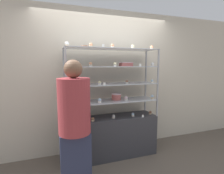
# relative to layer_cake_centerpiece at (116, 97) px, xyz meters

# --- Properties ---
(ground_plane) EXTENTS (20.00, 20.00, 0.00)m
(ground_plane) POSITION_rel_layer_cake_centerpiece_xyz_m (-0.09, -0.03, -1.06)
(ground_plane) COLOR brown
(back_wall) EXTENTS (8.00, 0.05, 2.60)m
(back_wall) POSITION_rel_layer_cake_centerpiece_xyz_m (-0.09, 0.33, 0.24)
(back_wall) COLOR beige
(back_wall) RESTS_ON ground_plane
(display_base) EXTENTS (1.56, 0.44, 0.71)m
(display_base) POSITION_rel_layer_cake_centerpiece_xyz_m (-0.09, -0.03, -0.70)
(display_base) COLOR #333338
(display_base) RESTS_ON ground_plane
(display_riser_lower) EXTENTS (1.56, 0.44, 0.29)m
(display_riser_lower) POSITION_rel_layer_cake_centerpiece_xyz_m (-0.09, -0.03, -0.07)
(display_riser_lower) COLOR #99999E
(display_riser_lower) RESTS_ON display_base
(display_riser_middle) EXTENTS (1.56, 0.44, 0.29)m
(display_riser_middle) POSITION_rel_layer_cake_centerpiece_xyz_m (-0.09, -0.03, 0.22)
(display_riser_middle) COLOR #99999E
(display_riser_middle) RESTS_ON display_riser_lower
(display_riser_upper) EXTENTS (1.56, 0.44, 0.29)m
(display_riser_upper) POSITION_rel_layer_cake_centerpiece_xyz_m (-0.09, -0.03, 0.51)
(display_riser_upper) COLOR #99999E
(display_riser_upper) RESTS_ON display_riser_middle
(display_riser_top) EXTENTS (1.56, 0.44, 0.29)m
(display_riser_top) POSITION_rel_layer_cake_centerpiece_xyz_m (-0.09, -0.03, 0.80)
(display_riser_top) COLOR #99999E
(display_riser_top) RESTS_ON display_riser_upper
(layer_cake_centerpiece) EXTENTS (0.17, 0.17, 0.11)m
(layer_cake_centerpiece) POSITION_rel_layer_cake_centerpiece_xyz_m (0.00, 0.00, 0.00)
(layer_cake_centerpiece) COLOR #C66660
(layer_cake_centerpiece) RESTS_ON display_riser_lower
(sheet_cake_frosted) EXTENTS (0.21, 0.16, 0.07)m
(sheet_cake_frosted) POSITION_rel_layer_cake_centerpiece_xyz_m (0.18, 0.01, 0.56)
(sheet_cake_frosted) COLOR #C66660
(sheet_cake_frosted) RESTS_ON display_riser_upper
(cupcake_0) EXTENTS (0.05, 0.05, 0.06)m
(cupcake_0) POSITION_rel_layer_cake_centerpiece_xyz_m (-0.82, -0.08, -0.32)
(cupcake_0) COLOR white
(cupcake_0) RESTS_ON display_base
(cupcake_1) EXTENTS (0.05, 0.05, 0.06)m
(cupcake_1) POSITION_rel_layer_cake_centerpiece_xyz_m (-0.46, -0.15, -0.32)
(cupcake_1) COLOR #CCB28C
(cupcake_1) RESTS_ON display_base
(cupcake_2) EXTENTS (0.05, 0.05, 0.06)m
(cupcake_2) POSITION_rel_layer_cake_centerpiece_xyz_m (-0.09, -0.11, -0.32)
(cupcake_2) COLOR beige
(cupcake_2) RESTS_ON display_base
(cupcake_3) EXTENTS (0.05, 0.05, 0.06)m
(cupcake_3) POSITION_rel_layer_cake_centerpiece_xyz_m (0.27, -0.12, -0.32)
(cupcake_3) COLOR beige
(cupcake_3) RESTS_ON display_base
(cupcake_4) EXTENTS (0.05, 0.05, 0.06)m
(cupcake_4) POSITION_rel_layer_cake_centerpiece_xyz_m (0.63, -0.11, -0.32)
(cupcake_4) COLOR #CCB28C
(cupcake_4) RESTS_ON display_base
(price_tag_0) EXTENTS (0.04, 0.00, 0.04)m
(price_tag_0) POSITION_rel_layer_cake_centerpiece_xyz_m (0.40, -0.23, -0.33)
(price_tag_0) COLOR white
(price_tag_0) RESTS_ON display_base
(cupcake_5) EXTENTS (0.06, 0.06, 0.07)m
(cupcake_5) POSITION_rel_layer_cake_centerpiece_xyz_m (-0.80, -0.09, -0.02)
(cupcake_5) COLOR white
(cupcake_5) RESTS_ON display_riser_lower
(cupcake_6) EXTENTS (0.06, 0.06, 0.07)m
(cupcake_6) POSITION_rel_layer_cake_centerpiece_xyz_m (-0.34, -0.14, -0.02)
(cupcake_6) COLOR white
(cupcake_6) RESTS_ON display_riser_lower
(cupcake_7) EXTENTS (0.06, 0.06, 0.07)m
(cupcake_7) POSITION_rel_layer_cake_centerpiece_xyz_m (0.14, -0.09, -0.02)
(cupcake_7) COLOR white
(cupcake_7) RESTS_ON display_riser_lower
(cupcake_8) EXTENTS (0.06, 0.06, 0.07)m
(cupcake_8) POSITION_rel_layer_cake_centerpiece_xyz_m (0.64, -0.13, -0.02)
(cupcake_8) COLOR #CCB28C
(cupcake_8) RESTS_ON display_riser_lower
(price_tag_1) EXTENTS (0.04, 0.00, 0.04)m
(price_tag_1) POSITION_rel_layer_cake_centerpiece_xyz_m (-0.60, -0.23, -0.04)
(price_tag_1) COLOR white
(price_tag_1) RESTS_ON display_riser_lower
(cupcake_9) EXTENTS (0.05, 0.05, 0.06)m
(cupcake_9) POSITION_rel_layer_cake_centerpiece_xyz_m (-0.81, -0.07, 0.26)
(cupcake_9) COLOR #CCB28C
(cupcake_9) RESTS_ON display_riser_middle
(cupcake_10) EXTENTS (0.05, 0.05, 0.06)m
(cupcake_10) POSITION_rel_layer_cake_centerpiece_xyz_m (-0.33, -0.11, 0.26)
(cupcake_10) COLOR white
(cupcake_10) RESTS_ON display_riser_middle
(cupcake_11) EXTENTS (0.05, 0.05, 0.06)m
(cupcake_11) POSITION_rel_layer_cake_centerpiece_xyz_m (0.15, -0.10, 0.26)
(cupcake_11) COLOR white
(cupcake_11) RESTS_ON display_riser_middle
(cupcake_12) EXTENTS (0.05, 0.05, 0.06)m
(cupcake_12) POSITION_rel_layer_cake_centerpiece_xyz_m (0.63, -0.13, 0.26)
(cupcake_12) COLOR beige
(cupcake_12) RESTS_ON display_riser_middle
(price_tag_2) EXTENTS (0.04, 0.00, 0.04)m
(price_tag_2) POSITION_rel_layer_cake_centerpiece_xyz_m (-0.29, -0.23, 0.26)
(price_tag_2) COLOR white
(price_tag_2) RESTS_ON display_riser_middle
(cupcake_13) EXTENTS (0.05, 0.05, 0.07)m
(cupcake_13) POSITION_rel_layer_cake_centerpiece_xyz_m (-0.82, -0.08, 0.56)
(cupcake_13) COLOR white
(cupcake_13) RESTS_ON display_riser_upper
(cupcake_14) EXTENTS (0.05, 0.05, 0.07)m
(cupcake_14) POSITION_rel_layer_cake_centerpiece_xyz_m (-0.47, -0.09, 0.56)
(cupcake_14) COLOR beige
(cupcake_14) RESTS_ON display_riser_upper
(cupcake_15) EXTENTS (0.05, 0.05, 0.07)m
(cupcake_15) POSITION_rel_layer_cake_centerpiece_xyz_m (-0.08, -0.15, 0.56)
(cupcake_15) COLOR white
(cupcake_15) RESTS_ON display_riser_upper
(cupcake_16) EXTENTS (0.05, 0.05, 0.07)m
(cupcake_16) POSITION_rel_layer_cake_centerpiece_xyz_m (0.63, -0.13, 0.56)
(cupcake_16) COLOR white
(cupcake_16) RESTS_ON display_riser_upper
(price_tag_3) EXTENTS (0.04, 0.00, 0.04)m
(price_tag_3) POSITION_rel_layer_cake_centerpiece_xyz_m (0.33, -0.23, 0.55)
(price_tag_3) COLOR white
(price_tag_3) RESTS_ON display_riser_upper
(cupcake_17) EXTENTS (0.06, 0.06, 0.07)m
(cupcake_17) POSITION_rel_layer_cake_centerpiece_xyz_m (-0.82, -0.11, 0.85)
(cupcake_17) COLOR #CCB28C
(cupcake_17) RESTS_ON display_riser_top
(cupcake_18) EXTENTS (0.06, 0.06, 0.07)m
(cupcake_18) POSITION_rel_layer_cake_centerpiece_xyz_m (-0.46, -0.09, 0.85)
(cupcake_18) COLOR #CCB28C
(cupcake_18) RESTS_ON display_riser_top
(cupcake_19) EXTENTS (0.06, 0.06, 0.07)m
(cupcake_19) POSITION_rel_layer_cake_centerpiece_xyz_m (-0.10, -0.08, 0.85)
(cupcake_19) COLOR white
(cupcake_19) RESTS_ON display_riser_top
(cupcake_20) EXTENTS (0.06, 0.06, 0.07)m
(cupcake_20) POSITION_rel_layer_cake_centerpiece_xyz_m (0.27, -0.08, 0.85)
(cupcake_20) COLOR beige
(cupcake_20) RESTS_ON display_riser_top
(cupcake_21) EXTENTS (0.06, 0.06, 0.07)m
(cupcake_21) POSITION_rel_layer_cake_centerpiece_xyz_m (0.64, -0.07, 0.85)
(cupcake_21) COLOR white
(cupcake_21) RESTS_ON display_riser_top
(price_tag_4) EXTENTS (0.04, 0.00, 0.04)m
(price_tag_4) POSITION_rel_layer_cake_centerpiece_xyz_m (-0.30, -0.23, 0.84)
(price_tag_4) COLOR white
(price_tag_4) RESTS_ON display_riser_top
(donut_glazed) EXTENTS (0.11, 0.11, 0.03)m
(donut_glazed) POSITION_rel_layer_cake_centerpiece_xyz_m (-0.55, -0.06, 0.83)
(donut_glazed) COLOR brown
(donut_glazed) RESTS_ON display_riser_top
(customer_figure) EXTENTS (0.39, 0.39, 1.67)m
(customer_figure) POSITION_rel_layer_cake_centerpiece_xyz_m (-0.81, -0.71, -0.17)
(customer_figure) COLOR #282D47
(customer_figure) RESTS_ON ground_plane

